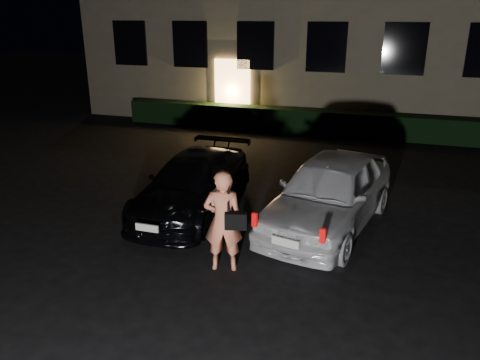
% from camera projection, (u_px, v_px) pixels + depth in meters
% --- Properties ---
extents(ground, '(80.00, 80.00, 0.00)m').
position_uv_depth(ground, '(222.00, 283.00, 7.61)').
color(ground, black).
rests_on(ground, ground).
extents(hedge, '(15.00, 0.70, 0.85)m').
position_uv_depth(hedge, '(320.00, 122.00, 16.88)').
color(hedge, black).
rests_on(hedge, ground).
extents(sedan, '(1.83, 4.28, 1.21)m').
position_uv_depth(sedan, '(194.00, 184.00, 10.26)').
color(sedan, black).
rests_on(sedan, ground).
extents(hatch, '(2.60, 4.59, 1.47)m').
position_uv_depth(hatch, '(330.00, 192.00, 9.42)').
color(hatch, white).
rests_on(hatch, ground).
extents(man, '(0.81, 0.58, 1.78)m').
position_uv_depth(man, '(223.00, 221.00, 7.76)').
color(man, '#FF8862').
rests_on(man, ground).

